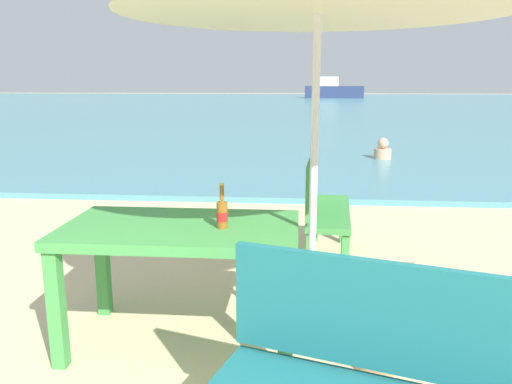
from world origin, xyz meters
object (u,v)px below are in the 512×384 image
Objects in this scene: side_table_wood at (380,306)px; bench_teal_center at (376,374)px; beer_bottle_amber at (222,212)px; bench_green_left at (321,202)px; boat_cargo_ship at (333,90)px; picnic_table_green at (181,242)px; swimmer_person at (383,151)px.

side_table_wood is 1.03m from bench_teal_center.
bench_teal_center is at bearing -56.17° from beer_bottle_amber.
bench_green_left is 0.25× the size of boat_cargo_ship.
picnic_table_green is 1.80m from bench_green_left.
boat_cargo_ship is at bearing 88.05° from swimmer_person.
swimmer_person is (1.35, 8.36, -0.30)m from bench_teal_center.
beer_bottle_amber is at bearing 123.83° from bench_teal_center.
picnic_table_green is at bearing 170.26° from beer_bottle_amber.
beer_bottle_amber is 0.21× the size of bench_teal_center.
boat_cargo_ship is (2.59, 39.40, 0.17)m from bench_green_left.
beer_bottle_amber is 1.04m from side_table_wood.
bench_green_left is at bearing 59.75° from picnic_table_green.
bench_green_left is at bearing 98.89° from side_table_wood.
swimmer_person is at bearing 72.02° from picnic_table_green.
bench_green_left is (-0.27, 1.70, 0.19)m from side_table_wood.
side_table_wood is at bearing -7.15° from picnic_table_green.
beer_bottle_amber reaches higher than swimmer_person.
boat_cargo_ship is at bearing 85.13° from picnic_table_green.
bench_teal_center reaches higher than side_table_wood.
bench_teal_center is (0.99, -1.14, -0.11)m from picnic_table_green.
swimmer_person is (2.34, 7.22, -0.41)m from picnic_table_green.
bench_green_left is 5.86m from swimmer_person.
swimmer_person is (1.18, 7.37, -0.11)m from side_table_wood.
boat_cargo_ship reaches higher than bench_green_left.
beer_bottle_amber is at bearing -94.51° from boat_cargo_ship.
beer_bottle_amber reaches higher than picnic_table_green.
side_table_wood is at bearing -81.11° from bench_green_left.
bench_teal_center is at bearing -49.00° from picnic_table_green.
picnic_table_green is 41.10m from boat_cargo_ship.
boat_cargo_ship reaches higher than picnic_table_green.
picnic_table_green is 0.33m from beer_bottle_amber.
side_table_wood is 1.73m from bench_green_left.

